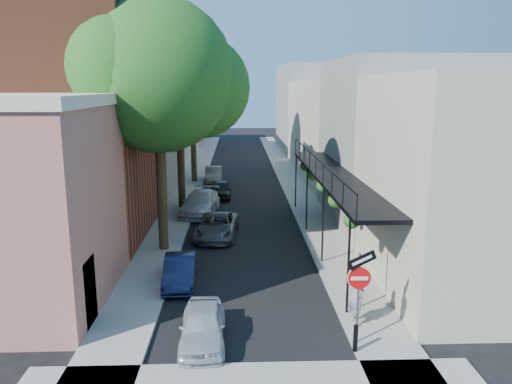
{
  "coord_description": "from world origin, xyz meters",
  "views": [
    {
      "loc": [
        -0.33,
        -12.42,
        7.56
      ],
      "look_at": [
        0.51,
        9.94,
        2.8
      ],
      "focal_mm": 35.0,
      "sensor_mm": 36.0,
      "label": 1
    }
  ],
  "objects": [
    {
      "name": "buildings_right",
      "position": [
        8.99,
        29.49,
        4.42
      ],
      "size": [
        9.8,
        55.0,
        10.0
      ],
      "color": "beige",
      "rests_on": "ground"
    },
    {
      "name": "ground",
      "position": [
        0.0,
        0.0,
        0.0
      ],
      "size": [
        160.0,
        160.0,
        0.0
      ],
      "primitive_type": "plane",
      "color": "black",
      "rests_on": "ground"
    },
    {
      "name": "sidewalk_left",
      "position": [
        -4.0,
        30.0,
        0.06
      ],
      "size": [
        2.0,
        64.0,
        0.12
      ],
      "primitive_type": "cube",
      "color": "gray",
      "rests_on": "ground"
    },
    {
      "name": "oak_near",
      "position": [
        -3.37,
        10.26,
        7.88
      ],
      "size": [
        7.48,
        6.8,
        11.42
      ],
      "color": "black",
      "rests_on": "ground"
    },
    {
      "name": "parked_car_e",
      "position": [
        -1.52,
        21.22,
        0.59
      ],
      "size": [
        1.42,
        3.48,
        1.18
      ],
      "primitive_type": "imported",
      "rotation": [
        0.0,
        0.0,
        0.01
      ],
      "color": "black",
      "rests_on": "ground"
    },
    {
      "name": "parked_car_b",
      "position": [
        -2.6,
        5.93,
        0.55
      ],
      "size": [
        1.34,
        3.42,
        1.11
      ],
      "primitive_type": "imported",
      "rotation": [
        0.0,
        0.0,
        0.05
      ],
      "color": "#131B3C",
      "rests_on": "ground"
    },
    {
      "name": "bollard",
      "position": [
        3.0,
        0.5,
        0.52
      ],
      "size": [
        0.14,
        0.14,
        0.8
      ],
      "primitive_type": "cylinder",
      "color": "black",
      "rests_on": "sidewalk_right"
    },
    {
      "name": "sidewalk_right",
      "position": [
        4.0,
        30.0,
        0.06
      ],
      "size": [
        2.0,
        64.0,
        0.12
      ],
      "primitive_type": "cube",
      "color": "gray",
      "rests_on": "ground"
    },
    {
      "name": "road_surface",
      "position": [
        0.0,
        30.0,
        0.01
      ],
      "size": [
        6.0,
        64.0,
        0.01
      ],
      "primitive_type": "cube",
      "color": "black",
      "rests_on": "ground"
    },
    {
      "name": "parked_car_a",
      "position": [
        -1.4,
        1.31,
        0.56
      ],
      "size": [
        1.41,
        3.34,
        1.13
      ],
      "primitive_type": "imported",
      "rotation": [
        0.0,
        0.0,
        0.02
      ],
      "color": "#B2B9C5",
      "rests_on": "ground"
    },
    {
      "name": "parked_car_c",
      "position": [
        -1.4,
        12.04,
        0.59
      ],
      "size": [
        2.36,
        4.43,
        1.19
      ],
      "primitive_type": "imported",
      "rotation": [
        0.0,
        0.0,
        -0.09
      ],
      "color": "#54565B",
      "rests_on": "ground"
    },
    {
      "name": "parked_car_f",
      "position": [
        -2.26,
        27.02,
        0.62
      ],
      "size": [
        1.46,
        3.79,
        1.23
      ],
      "primitive_type": "imported",
      "rotation": [
        0.0,
        0.0,
        0.04
      ],
      "color": "slate",
      "rests_on": "ground"
    },
    {
      "name": "pedestrian",
      "position": [
        3.4,
        2.19,
        1.11
      ],
      "size": [
        0.54,
        0.76,
        1.99
      ],
      "primitive_type": "imported",
      "rotation": [
        0.0,
        0.0,
        1.66
      ],
      "color": "gray",
      "rests_on": "sidewalk_right"
    },
    {
      "name": "oak_far",
      "position": [
        -3.35,
        27.27,
        8.26
      ],
      "size": [
        7.7,
        7.0,
        11.9
      ],
      "color": "black",
      "rests_on": "ground"
    },
    {
      "name": "buildings_left",
      "position": [
        -9.3,
        28.76,
        4.94
      ],
      "size": [
        10.1,
        59.1,
        12.0
      ],
      "color": "#B2725B",
      "rests_on": "ground"
    },
    {
      "name": "parked_car_d",
      "position": [
        -2.6,
        16.83,
        0.68
      ],
      "size": [
        2.5,
        4.92,
        1.37
      ],
      "primitive_type": "imported",
      "rotation": [
        0.0,
        0.0,
        -0.13
      ],
      "color": "silver",
      "rests_on": "ground"
    },
    {
      "name": "oak_mid",
      "position": [
        -3.42,
        18.23,
        7.06
      ],
      "size": [
        6.6,
        6.0,
        10.2
      ],
      "color": "black",
      "rests_on": "ground"
    },
    {
      "name": "sign_post",
      "position": [
        3.16,
        0.97,
        2.04
      ],
      "size": [
        0.89,
        0.17,
        2.99
      ],
      "color": "#595B60",
      "rests_on": "ground"
    }
  ]
}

